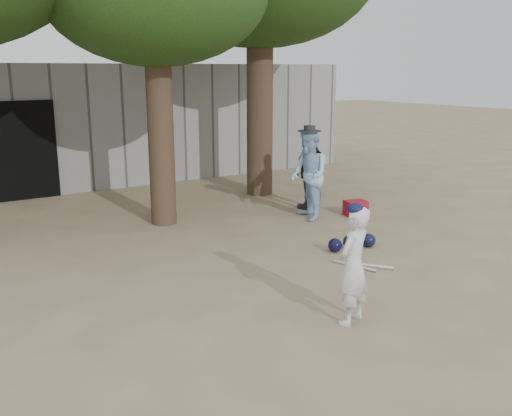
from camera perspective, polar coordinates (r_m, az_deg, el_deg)
ground at (r=7.30m, az=0.39°, el=-9.47°), size 70.00×70.00×0.00m
boy_player at (r=6.62m, az=9.69°, el=-5.70°), size 0.59×0.49×1.39m
spectator_blue at (r=11.06m, az=5.27°, el=3.30°), size 0.89×1.01×1.76m
spectator_dark at (r=11.96m, az=5.40°, el=3.82°), size 1.04×0.66×1.65m
red_bag at (r=11.64m, az=9.92°, el=0.00°), size 0.48×0.41×0.30m
back_building at (r=16.40m, az=-20.32°, el=8.10°), size 16.00×5.24×3.00m
helmet_row at (r=9.46m, az=9.51°, el=-3.42°), size 0.87×0.34×0.23m
bat_pile at (r=8.66m, az=10.57°, el=-5.68°), size 0.54×0.78×0.06m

